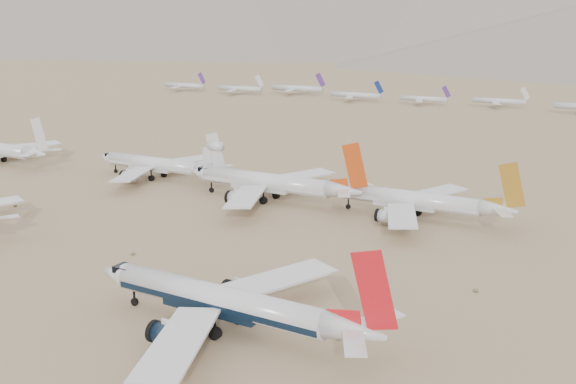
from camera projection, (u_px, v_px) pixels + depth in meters
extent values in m
plane|color=#7F644A|center=(206.00, 310.00, 109.98)|extent=(7000.00, 7000.00, 0.00)
cylinder|color=silver|center=(218.00, 299.00, 101.66)|extent=(38.38, 4.54, 4.54)
cube|color=black|center=(218.00, 302.00, 101.80)|extent=(37.61, 4.60, 1.02)
sphere|color=silver|center=(128.00, 276.00, 110.98)|extent=(4.54, 4.54, 4.54)
cube|color=black|center=(125.00, 269.00, 111.00)|extent=(3.18, 2.95, 1.13)
cone|color=silver|center=(355.00, 331.00, 90.07)|extent=(9.59, 4.54, 4.54)
cube|color=silver|center=(178.00, 342.00, 89.12)|extent=(14.82, 23.36, 0.71)
cube|color=silver|center=(354.00, 343.00, 85.32)|extent=(6.09, 7.96, 0.27)
cylinder|color=black|center=(170.00, 336.00, 95.48)|extent=(5.33, 3.27, 3.27)
cube|color=silver|center=(278.00, 279.00, 111.72)|extent=(14.82, 23.36, 0.71)
cube|color=silver|center=(379.00, 318.00, 92.72)|extent=(6.09, 7.96, 0.27)
cylinder|color=black|center=(241.00, 292.00, 111.31)|extent=(5.33, 3.27, 3.27)
cube|color=red|center=(374.00, 291.00, 87.15)|extent=(7.27, 0.36, 11.98)
cylinder|color=black|center=(135.00, 302.00, 111.54)|extent=(1.36, 0.57, 1.36)
cylinder|color=black|center=(215.00, 333.00, 99.27)|extent=(1.91, 1.13, 1.91)
cylinder|color=black|center=(238.00, 318.00, 104.60)|extent=(1.91, 1.13, 1.91)
cube|color=silver|center=(4.00, 218.00, 145.26)|extent=(5.21, 6.82, 0.24)
cylinder|color=silver|center=(409.00, 199.00, 162.50)|extent=(35.90, 4.36, 4.36)
cube|color=silver|center=(409.00, 201.00, 162.64)|extent=(35.19, 4.43, 0.98)
sphere|color=silver|center=(345.00, 190.00, 171.22)|extent=(4.36, 4.36, 4.36)
cube|color=black|center=(343.00, 186.00, 171.24)|extent=(3.05, 2.84, 1.09)
cone|color=silver|center=(499.00, 210.00, 151.65)|extent=(8.98, 4.36, 4.36)
cube|color=silver|center=(402.00, 215.00, 150.73)|extent=(13.87, 21.85, 0.68)
cube|color=silver|center=(503.00, 213.00, 147.19)|extent=(5.70, 7.45, 0.26)
cylinder|color=silver|center=(388.00, 217.00, 156.69)|extent=(4.99, 3.14, 3.14)
cube|color=silver|center=(435.00, 193.00, 171.96)|extent=(13.87, 21.85, 0.68)
cube|color=silver|center=(510.00, 204.00, 154.15)|extent=(5.70, 7.45, 0.26)
cylinder|color=silver|center=(413.00, 200.00, 171.60)|extent=(4.99, 3.14, 3.14)
cube|color=#B57F23|center=(512.00, 185.00, 148.92)|extent=(6.80, 0.35, 11.21)
cylinder|color=black|center=(348.00, 207.00, 171.76)|extent=(1.31, 0.55, 1.31)
cylinder|color=black|center=(410.00, 218.00, 160.22)|extent=(1.83, 1.09, 1.83)
cylinder|color=black|center=(418.00, 212.00, 165.35)|extent=(1.83, 1.09, 1.83)
cylinder|color=silver|center=(265.00, 181.00, 179.03)|extent=(39.68, 4.85, 4.85)
cube|color=silver|center=(265.00, 183.00, 179.18)|extent=(38.89, 4.92, 1.09)
sphere|color=silver|center=(208.00, 174.00, 188.66)|extent=(4.85, 4.85, 4.85)
cube|color=black|center=(206.00, 169.00, 188.69)|extent=(3.39, 3.15, 1.21)
cone|color=silver|center=(344.00, 191.00, 167.04)|extent=(9.92, 4.85, 4.85)
cube|color=silver|center=(246.00, 196.00, 166.00)|extent=(15.33, 24.15, 0.75)
cube|color=silver|center=(344.00, 193.00, 162.10)|extent=(6.30, 8.24, 0.29)
cylinder|color=silver|center=(239.00, 199.00, 172.59)|extent=(5.51, 3.49, 3.49)
cube|color=silver|center=(299.00, 176.00, 189.50)|extent=(15.33, 24.15, 0.75)
cube|color=silver|center=(359.00, 186.00, 169.80)|extent=(6.30, 8.24, 0.29)
cylinder|color=silver|center=(276.00, 184.00, 189.10)|extent=(5.51, 3.49, 3.49)
cube|color=#C74111|center=(355.00, 166.00, 164.01)|extent=(7.52, 0.39, 12.39)
cylinder|color=black|center=(212.00, 190.00, 189.26)|extent=(1.45, 0.61, 1.45)
cylinder|color=black|center=(263.00, 200.00, 176.50)|extent=(2.04, 1.21, 2.04)
cylinder|color=black|center=(276.00, 195.00, 182.19)|extent=(2.04, 1.21, 2.04)
cylinder|color=silver|center=(154.00, 164.00, 205.91)|extent=(35.96, 4.30, 4.30)
cube|color=silver|center=(154.00, 165.00, 206.04)|extent=(35.24, 4.37, 0.97)
sphere|color=silver|center=(113.00, 158.00, 214.63)|extent=(4.30, 4.30, 4.30)
cube|color=black|center=(111.00, 154.00, 214.66)|extent=(3.01, 2.80, 1.08)
cone|color=silver|center=(209.00, 170.00, 195.04)|extent=(8.99, 4.30, 4.30)
cube|color=silver|center=(132.00, 174.00, 194.14)|extent=(13.89, 21.88, 0.67)
cube|color=silver|center=(205.00, 171.00, 190.58)|extent=(5.71, 7.46, 0.26)
cylinder|color=silver|center=(130.00, 176.00, 200.10)|extent=(4.99, 3.10, 3.10)
cube|color=silver|center=(185.00, 160.00, 215.35)|extent=(13.89, 21.88, 0.67)
cube|color=silver|center=(222.00, 166.00, 197.54)|extent=(5.71, 7.46, 0.26)
cylinder|color=silver|center=(167.00, 166.00, 214.98)|extent=(4.99, 3.10, 3.10)
cube|color=silver|center=(215.00, 151.00, 192.31)|extent=(6.81, 0.34, 11.23)
cylinder|color=silver|center=(216.00, 146.00, 191.84)|extent=(4.49, 2.79, 2.79)
cylinder|color=black|center=(116.00, 171.00, 215.17)|extent=(1.29, 0.54, 1.29)
cylinder|color=black|center=(151.00, 178.00, 203.64)|extent=(1.81, 1.08, 1.81)
cylinder|color=black|center=(164.00, 175.00, 208.70)|extent=(1.81, 1.08, 1.81)
cone|color=silver|center=(36.00, 153.00, 218.52)|extent=(9.58, 4.71, 4.71)
cube|color=silver|center=(28.00, 154.00, 213.75)|extent=(6.08, 7.95, 0.28)
cube|color=silver|center=(29.00, 145.00, 240.22)|extent=(14.80, 23.32, 0.73)
cube|color=silver|center=(50.00, 150.00, 221.19)|extent=(6.08, 7.95, 0.28)
cylinder|color=silver|center=(11.00, 152.00, 239.84)|extent=(5.32, 3.39, 3.39)
cube|color=silver|center=(39.00, 135.00, 215.60)|extent=(7.26, 0.38, 11.97)
cylinder|color=black|center=(4.00, 159.00, 233.18)|extent=(1.98, 1.18, 1.98)
cylinder|color=silver|center=(184.00, 85.00, 505.53)|extent=(37.18, 3.67, 3.67)
cube|color=#512A7E|center=(202.00, 78.00, 495.51)|extent=(7.40, 0.37, 9.33)
cube|color=silver|center=(176.00, 87.00, 497.58)|extent=(9.80, 17.12, 0.37)
cube|color=silver|center=(192.00, 85.00, 513.74)|extent=(9.80, 17.12, 0.37)
cylinder|color=silver|center=(239.00, 89.00, 478.47)|extent=(37.70, 3.73, 3.73)
cube|color=silver|center=(259.00, 81.00, 468.32)|extent=(7.51, 0.37, 9.46)
cube|color=silver|center=(232.00, 90.00, 470.42)|extent=(9.93, 17.35, 0.37)
cube|color=silver|center=(247.00, 88.00, 486.80)|extent=(9.93, 17.35, 0.37)
cylinder|color=silver|center=(297.00, 88.00, 477.33)|extent=(41.97, 4.15, 4.15)
cube|color=#512A7E|center=(320.00, 80.00, 466.03)|extent=(8.36, 0.41, 10.53)
cube|color=silver|center=(289.00, 90.00, 468.37)|extent=(11.06, 19.32, 0.41)
cube|color=silver|center=(304.00, 88.00, 486.60)|extent=(11.06, 19.32, 0.41)
cylinder|color=silver|center=(355.00, 95.00, 431.59)|extent=(35.56, 3.51, 3.51)
cube|color=navy|center=(379.00, 87.00, 422.01)|extent=(7.08, 0.35, 8.92)
cube|color=silver|center=(350.00, 97.00, 423.99)|extent=(9.37, 16.37, 0.35)
cube|color=silver|center=(361.00, 95.00, 439.44)|extent=(9.37, 16.37, 0.35)
cylinder|color=silver|center=(423.00, 99.00, 410.14)|extent=(31.02, 3.07, 3.07)
cube|color=#512A7E|center=(446.00, 92.00, 401.79)|extent=(6.18, 0.31, 7.78)
cube|color=silver|center=(419.00, 101.00, 403.52)|extent=(8.17, 14.28, 0.31)
cube|color=silver|center=(427.00, 98.00, 416.99)|extent=(8.17, 14.28, 0.31)
cylinder|color=silver|center=(499.00, 101.00, 396.68)|extent=(31.96, 3.16, 3.16)
cube|color=silver|center=(525.00, 93.00, 388.07)|extent=(6.36, 0.32, 8.02)
cube|color=silver|center=(496.00, 103.00, 389.85)|extent=(8.42, 14.71, 0.32)
cube|color=silver|center=(502.00, 101.00, 403.74)|extent=(8.42, 14.71, 0.32)
cone|color=slate|center=(36.00, 6.00, 2275.97)|extent=(1456.00, 1456.00, 260.00)
cone|color=slate|center=(9.00, 25.00, 1746.50)|extent=(1080.00, 1080.00, 120.00)
cone|color=slate|center=(255.00, 30.00, 1361.25)|extent=(855.00, 855.00, 95.00)
ellipsoid|color=brown|center=(15.00, 205.00, 174.08)|extent=(1.12, 1.12, 0.62)
ellipsoid|color=brown|center=(133.00, 253.00, 136.75)|extent=(0.98, 0.98, 0.54)
ellipsoid|color=brown|center=(339.00, 338.00, 99.42)|extent=(0.84, 0.84, 0.46)
ellipsoid|color=brown|center=(476.00, 290.00, 117.35)|extent=(0.98, 0.98, 0.54)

